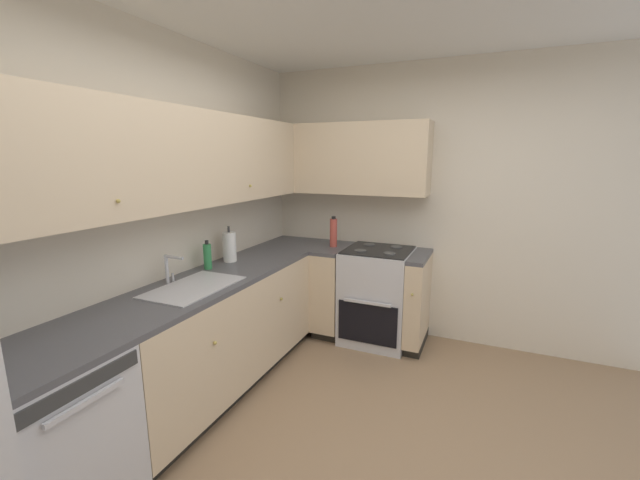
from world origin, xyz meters
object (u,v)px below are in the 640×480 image
(paper_towel_roll, at_px, (230,247))
(oil_bottle, at_px, (333,232))
(dishwasher, at_px, (49,444))
(oven_range, at_px, (377,295))
(soap_bottle, at_px, (207,256))

(paper_towel_roll, distance_m, oil_bottle, 1.05)
(dishwasher, distance_m, paper_towel_roll, 1.78)
(oven_range, distance_m, soap_bottle, 1.66)
(oven_range, height_order, soap_bottle, soap_bottle)
(oil_bottle, bearing_deg, dishwasher, 170.35)
(dishwasher, bearing_deg, paper_towel_roll, 5.48)
(oven_range, xyz_separation_m, soap_bottle, (-1.15, 1.07, 0.54))
(dishwasher, xyz_separation_m, paper_towel_roll, (1.67, 0.16, 0.59))
(soap_bottle, xyz_separation_m, paper_towel_roll, (0.26, -0.02, 0.02))
(paper_towel_roll, height_order, oil_bottle, same)
(oven_range, bearing_deg, oil_bottle, 92.41)
(dishwasher, distance_m, oven_range, 2.71)
(soap_bottle, relative_size, paper_towel_roll, 0.74)
(dishwasher, bearing_deg, oven_range, -19.06)
(oven_range, distance_m, paper_towel_roll, 1.48)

